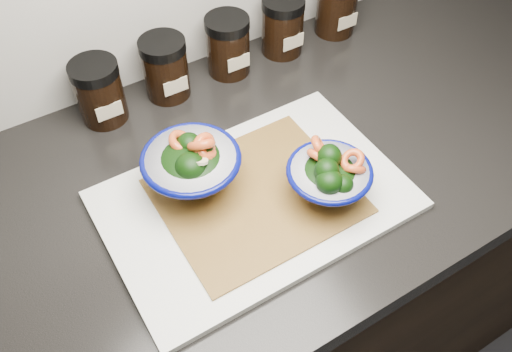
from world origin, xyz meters
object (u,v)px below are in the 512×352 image
bowl_left (192,166)px  cutting_board (255,200)px  spice_jar_a (99,92)px  bowl_right (329,177)px  spice_jar_c (228,45)px  spice_jar_e (337,6)px  spice_jar_d (283,26)px  spice_jar_b (165,68)px

bowl_left → cutting_board: bearing=-43.5°
spice_jar_a → bowl_right: bearing=-58.6°
spice_jar_c → spice_jar_e: same height
bowl_right → spice_jar_d: (0.15, 0.36, -0.00)m
bowl_left → spice_jar_c: bearing=50.7°
cutting_board → spice_jar_a: bearing=112.4°
bowl_right → spice_jar_a: (-0.22, 0.36, -0.00)m
bowl_left → spice_jar_a: 0.24m
spice_jar_a → bowl_left: bearing=-76.7°
spice_jar_c → spice_jar_d: same height
spice_jar_d → spice_jar_c: bearing=180.0°
spice_jar_a → cutting_board: bearing=-67.6°
bowl_left → spice_jar_e: (0.44, 0.24, -0.01)m
bowl_left → bowl_right: size_ratio=1.17×
cutting_board → spice_jar_d: spice_jar_d is taller
cutting_board → spice_jar_a: size_ratio=3.98×
cutting_board → spice_jar_e: spice_jar_e is taller
cutting_board → spice_jar_d: 0.39m
spice_jar_d → spice_jar_e: same height
cutting_board → bowl_left: size_ratio=3.03×
bowl_left → spice_jar_e: size_ratio=1.32×
bowl_left → bowl_right: bearing=-36.5°
bowl_right → spice_jar_c: (0.03, 0.36, -0.00)m
bowl_left → spice_jar_d: 0.39m
spice_jar_b → spice_jar_c: (0.13, 0.00, 0.00)m
spice_jar_b → cutting_board: bearing=-89.7°
bowl_right → spice_jar_b: 0.37m
spice_jar_a → spice_jar_e: 0.50m
cutting_board → bowl_left: (-0.07, 0.06, 0.06)m
bowl_left → spice_jar_a: bearing=103.3°
bowl_left → spice_jar_a: bowl_left is taller
bowl_left → spice_jar_b: size_ratio=1.32×
spice_jar_c → spice_jar_e: bearing=0.0°
bowl_right → spice_jar_e: (0.28, 0.36, -0.00)m
spice_jar_e → cutting_board: bearing=-141.3°
cutting_board → spice_jar_e: 0.48m
bowl_left → spice_jar_b: (0.07, 0.24, -0.01)m
cutting_board → bowl_right: (0.09, -0.05, 0.05)m
bowl_right → spice_jar_b: (-0.09, 0.36, -0.00)m
spice_jar_a → spice_jar_d: size_ratio=1.00×
spice_jar_b → spice_jar_c: bearing=0.0°
spice_jar_b → spice_jar_d: 0.25m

